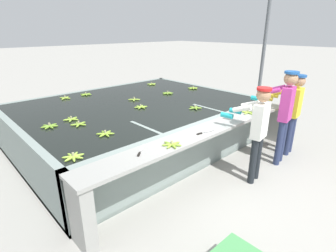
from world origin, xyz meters
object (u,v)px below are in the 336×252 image
object	(u,v)px
banana_bunch_floating_2	(79,124)
banana_bunch_floating_6	(193,88)
banana_bunch_floating_3	(73,157)
banana_bunch_floating_10	(105,134)
worker_1	(284,109)
banana_bunch_floating_5	(86,94)
banana_bunch_floating_8	(71,119)
knife_1	(140,152)
banana_bunch_floating_1	(168,93)
banana_bunch_floating_4	(152,84)
knife_0	(203,133)
banana_bunch_ledge_1	(248,112)
banana_bunch_ledge_0	(172,144)
banana_bunch_floating_11	(195,108)
worker_0	(257,127)
support_post_right	(262,63)
banana_bunch_floating_7	(141,107)
banana_bunch_floating_12	(65,98)
banana_bunch_floating_0	(134,99)
worker_2	(293,107)
banana_bunch_floating_9	(50,126)

from	to	relation	value
banana_bunch_floating_2	banana_bunch_floating_6	world-z (taller)	same
banana_bunch_floating_3	banana_bunch_floating_10	xyz separation A→B (m)	(0.69, 0.41, 0.00)
worker_1	banana_bunch_floating_6	world-z (taller)	worker_1
banana_bunch_floating_5	banana_bunch_floating_8	size ratio (longest dim) A/B	1.01
banana_bunch_floating_5	knife_1	bearing A→B (deg)	-105.63
banana_bunch_floating_1	banana_bunch_floating_4	world-z (taller)	same
knife_0	knife_1	bearing A→B (deg)	173.65
banana_bunch_floating_8	banana_bunch_floating_4	bearing A→B (deg)	25.43
banana_bunch_floating_2	banana_bunch_floating_3	xyz separation A→B (m)	(-0.59, -1.09, -0.00)
banana_bunch_floating_4	worker_1	bearing A→B (deg)	-92.09
banana_bunch_ledge_1	knife_1	bearing A→B (deg)	178.87
banana_bunch_floating_2	banana_bunch_floating_6	size ratio (longest dim) A/B	0.98
banana_bunch_floating_8	banana_bunch_ledge_0	world-z (taller)	banana_bunch_ledge_0
banana_bunch_floating_1	banana_bunch_floating_11	bearing A→B (deg)	-109.88
worker_0	support_post_right	world-z (taller)	support_post_right
banana_bunch_floating_7	banana_bunch_floating_12	distance (m)	1.97
banana_bunch_floating_3	banana_bunch_floating_6	xyz separation A→B (m)	(4.13, 1.70, 0.00)
banana_bunch_floating_4	banana_bunch_floating_7	world-z (taller)	same
banana_bunch_floating_0	banana_bunch_floating_12	xyz separation A→B (m)	(-1.09, 1.21, 0.00)
worker_2	support_post_right	size ratio (longest dim) A/B	0.51
banana_bunch_floating_3	banana_bunch_ledge_1	world-z (taller)	banana_bunch_ledge_1
banana_bunch_floating_10	support_post_right	world-z (taller)	support_post_right
worker_2	banana_bunch_floating_11	size ratio (longest dim) A/B	5.88
banana_bunch_floating_3	banana_bunch_floating_7	distance (m)	2.32
banana_bunch_floating_5	banana_bunch_floating_6	bearing A→B (deg)	-27.92
banana_bunch_floating_4	worker_0	bearing A→B (deg)	-105.22
worker_2	banana_bunch_floating_11	world-z (taller)	worker_2
banana_bunch_floating_10	banana_bunch_floating_8	bearing A→B (deg)	94.95
banana_bunch_floating_5	banana_bunch_floating_9	xyz separation A→B (m)	(-1.48, -1.67, -0.00)
worker_2	support_post_right	bearing A→B (deg)	45.88
banana_bunch_floating_7	banana_bunch_floating_10	bearing A→B (deg)	-148.28
worker_2	banana_bunch_floating_8	xyz separation A→B (m)	(-3.47, 2.43, -0.05)
banana_bunch_floating_8	knife_0	distance (m)	2.35
banana_bunch_floating_0	banana_bunch_floating_2	world-z (taller)	same
banana_bunch_floating_0	knife_1	distance (m)	2.71
banana_bunch_floating_7	banana_bunch_ledge_1	xyz separation A→B (m)	(1.28, -1.70, 0.00)
worker_0	banana_bunch_floating_2	bearing A→B (deg)	132.92
worker_2	banana_bunch_floating_5	world-z (taller)	worker_2
banana_bunch_floating_5	worker_0	bearing A→B (deg)	-77.26
banana_bunch_floating_5	banana_bunch_floating_1	bearing A→B (deg)	-39.22
banana_bunch_floating_4	banana_bunch_floating_6	distance (m)	1.27
banana_bunch_floating_7	support_post_right	world-z (taller)	support_post_right
banana_bunch_floating_9	banana_bunch_ledge_0	world-z (taller)	banana_bunch_ledge_0
banana_bunch_floating_10	banana_bunch_ledge_1	size ratio (longest dim) A/B	1.02
banana_bunch_floating_0	banana_bunch_ledge_1	distance (m)	2.50
banana_bunch_floating_7	banana_bunch_floating_11	xyz separation A→B (m)	(0.77, -0.80, 0.00)
worker_0	banana_bunch_floating_0	world-z (taller)	worker_0
knife_0	banana_bunch_ledge_0	bearing A→B (deg)	-179.77
banana_bunch_floating_0	knife_1	bearing A→B (deg)	-124.44
banana_bunch_floating_10	banana_bunch_floating_2	bearing A→B (deg)	98.73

